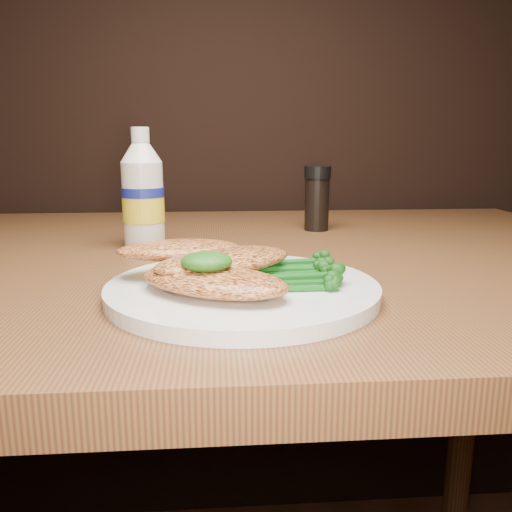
{
  "coord_description": "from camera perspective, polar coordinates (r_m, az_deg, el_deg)",
  "views": [
    {
      "loc": [
        -0.01,
        0.36,
        0.9
      ],
      "look_at": [
        0.03,
        0.84,
        0.79
      ],
      "focal_mm": 36.87,
      "sensor_mm": 36.0,
      "label": 1
    }
  ],
  "objects": [
    {
      "name": "chicken_back",
      "position": [
        0.53,
        -8.3,
        0.69
      ],
      "size": [
        0.13,
        0.08,
        0.02
      ],
      "primitive_type": "ellipsoid",
      "rotation": [
        0.0,
        0.0,
        0.11
      ],
      "color": "#D97F45",
      "rests_on": "plate"
    },
    {
      "name": "pepper_grinder",
      "position": [
        0.87,
        6.63,
        6.22
      ],
      "size": [
        0.05,
        0.05,
        0.11
      ],
      "primitive_type": null,
      "rotation": [
        0.0,
        0.0,
        -0.32
      ],
      "color": "black",
      "rests_on": "dining_table"
    },
    {
      "name": "broccolini_bundle",
      "position": [
        0.51,
        3.4,
        -1.58
      ],
      "size": [
        0.15,
        0.12,
        0.02
      ],
      "primitive_type": null,
      "rotation": [
        0.0,
        0.0,
        -0.26
      ],
      "color": "#135717",
      "rests_on": "plate"
    },
    {
      "name": "chicken_mid",
      "position": [
        0.5,
        -3.45,
        -0.54
      ],
      "size": [
        0.16,
        0.14,
        0.02
      ],
      "primitive_type": "ellipsoid",
      "rotation": [
        0.0,
        0.0,
        0.55
      ],
      "color": "#D97F45",
      "rests_on": "plate"
    },
    {
      "name": "plate",
      "position": [
        0.5,
        -1.45,
        -3.67
      ],
      "size": [
        0.26,
        0.26,
        0.01
      ],
      "primitive_type": "cylinder",
      "color": "white",
      "rests_on": "dining_table"
    },
    {
      "name": "chicken_front",
      "position": [
        0.46,
        -4.65,
        -2.7
      ],
      "size": [
        0.16,
        0.14,
        0.02
      ],
      "primitive_type": "ellipsoid",
      "rotation": [
        0.0,
        0.0,
        -0.56
      ],
      "color": "#D97F45",
      "rests_on": "plate"
    },
    {
      "name": "dining_table",
      "position": [
        0.87,
        -3.28,
        -24.43
      ],
      "size": [
        1.2,
        0.8,
        0.75
      ],
      "primitive_type": null,
      "color": "#4D2517",
      "rests_on": "floor"
    },
    {
      "name": "mayo_bottle",
      "position": [
        0.74,
        -12.2,
        7.2
      ],
      "size": [
        0.06,
        0.06,
        0.16
      ],
      "primitive_type": null,
      "rotation": [
        0.0,
        0.0,
        -0.11
      ],
      "color": "#F3E6CE",
      "rests_on": "dining_table"
    },
    {
      "name": "pesto_front",
      "position": [
        0.46,
        -5.37,
        -0.62
      ],
      "size": [
        0.05,
        0.04,
        0.02
      ],
      "primitive_type": "ellipsoid",
      "rotation": [
        0.0,
        0.0,
        -0.03
      ],
      "color": "black",
      "rests_on": "chicken_front"
    }
  ]
}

